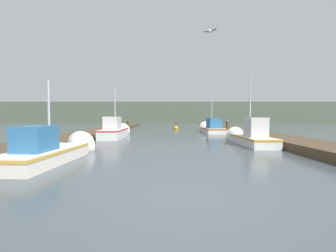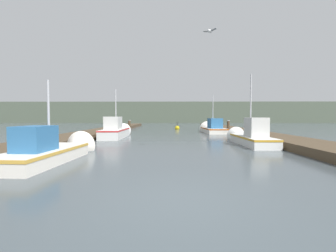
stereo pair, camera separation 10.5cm
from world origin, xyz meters
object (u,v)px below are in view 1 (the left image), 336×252
(fishing_boat_1, at_px, (249,137))
(mooring_piling_3, at_px, (129,125))
(mooring_piling_2, at_px, (228,127))
(mooring_piling_1, at_px, (48,139))
(fishing_boat_3, at_px, (211,128))
(fishing_boat_0, at_px, (55,150))
(mooring_piling_0, at_px, (246,130))
(channel_buoy, at_px, (176,128))
(fishing_boat_2, at_px, (116,131))
(seagull_lead, at_px, (211,31))

(fishing_boat_1, height_order, mooring_piling_3, fishing_boat_1)
(mooring_piling_2, distance_m, mooring_piling_3, 12.43)
(fishing_boat_1, height_order, mooring_piling_1, fishing_boat_1)
(fishing_boat_3, bearing_deg, mooring_piling_1, -128.17)
(fishing_boat_1, bearing_deg, fishing_boat_0, -151.28)
(fishing_boat_1, distance_m, mooring_piling_0, 3.42)
(fishing_boat_3, height_order, mooring_piling_0, fishing_boat_3)
(mooring_piling_0, height_order, mooring_piling_3, mooring_piling_0)
(fishing_boat_1, bearing_deg, channel_buoy, 103.52)
(channel_buoy, bearing_deg, fishing_boat_3, -57.71)
(fishing_boat_0, xyz_separation_m, fishing_boat_2, (0.11, 9.09, 0.14))
(mooring_piling_1, height_order, mooring_piling_3, mooring_piling_1)
(fishing_boat_1, relative_size, channel_buoy, 4.76)
(fishing_boat_2, bearing_deg, mooring_piling_0, -6.71)
(fishing_boat_3, bearing_deg, seagull_lead, -102.95)
(fishing_boat_2, height_order, mooring_piling_2, fishing_boat_2)
(fishing_boat_2, height_order, seagull_lead, seagull_lead)
(fishing_boat_2, bearing_deg, seagull_lead, -56.53)
(seagull_lead, bearing_deg, channel_buoy, -51.40)
(fishing_boat_2, bearing_deg, mooring_piling_1, -100.06)
(fishing_boat_0, distance_m, mooring_piling_0, 12.70)
(mooring_piling_1, height_order, channel_buoy, mooring_piling_1)
(mooring_piling_3, bearing_deg, seagull_lead, -70.56)
(fishing_boat_1, xyz_separation_m, mooring_piling_3, (-9.57, 14.59, 0.16))
(mooring_piling_0, relative_size, channel_buoy, 1.18)
(mooring_piling_2, bearing_deg, fishing_boat_3, 120.51)
(fishing_boat_3, xyz_separation_m, mooring_piling_0, (1.30, -6.44, 0.24))
(fishing_boat_2, height_order, mooring_piling_1, fishing_boat_2)
(mooring_piling_0, relative_size, mooring_piling_1, 1.07)
(fishing_boat_2, distance_m, mooring_piling_1, 7.66)
(fishing_boat_0, relative_size, fishing_boat_2, 0.85)
(fishing_boat_3, height_order, mooring_piling_1, fishing_boat_3)
(mooring_piling_2, height_order, channel_buoy, mooring_piling_2)
(fishing_boat_0, xyz_separation_m, fishing_boat_1, (8.78, 4.86, 0.06))
(mooring_piling_2, relative_size, seagull_lead, 2.41)
(fishing_boat_0, bearing_deg, mooring_piling_2, 55.18)
(channel_buoy, bearing_deg, mooring_piling_1, -108.72)
(fishing_boat_2, relative_size, mooring_piling_0, 4.43)
(fishing_boat_1, height_order, fishing_boat_3, fishing_boat_1)
(mooring_piling_0, bearing_deg, channel_buoy, 111.60)
(fishing_boat_1, xyz_separation_m, mooring_piling_2, (0.82, 7.76, 0.20))
(fishing_boat_2, bearing_deg, fishing_boat_1, -27.02)
(fishing_boat_0, bearing_deg, fishing_boat_1, 31.39)
(fishing_boat_3, height_order, channel_buoy, fishing_boat_3)
(fishing_boat_1, xyz_separation_m, mooring_piling_0, (0.97, 3.27, 0.22))
(mooring_piling_2, relative_size, channel_buoy, 1.14)
(mooring_piling_1, xyz_separation_m, seagull_lead, (6.88, -0.70, 4.32))
(fishing_boat_2, relative_size, seagull_lead, 11.02)
(mooring_piling_1, bearing_deg, mooring_piling_0, 31.31)
(fishing_boat_0, xyz_separation_m, mooring_piling_3, (-0.79, 19.45, 0.22))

